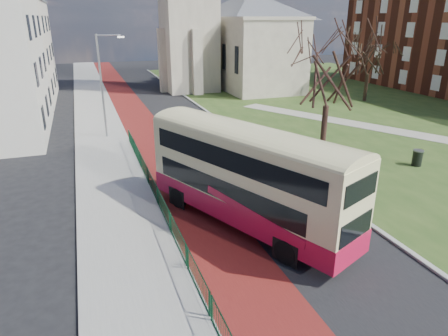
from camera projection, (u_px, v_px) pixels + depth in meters
name	position (u px, v px, depth m)	size (l,w,h in m)	color
ground	(238.00, 232.00, 18.38)	(160.00, 160.00, 0.00)	black
road_carriageway	(173.00, 126.00, 36.48)	(9.00, 120.00, 0.01)	black
bus_lane	(144.00, 128.00, 35.63)	(3.40, 120.00, 0.01)	#591414
pavement_west	(99.00, 131.00, 34.42)	(4.00, 120.00, 0.12)	gray
kerb_west	(123.00, 129.00, 35.04)	(0.25, 120.00, 0.13)	#999993
kerb_east	(214.00, 116.00, 39.66)	(0.25, 80.00, 0.13)	#999993
grass_green	(378.00, 103.00, 45.93)	(40.00, 80.00, 0.04)	#294619
footpath	(416.00, 135.00, 33.45)	(2.20, 36.00, 0.03)	#9E998C
pedestrian_railing	(157.00, 196.00, 20.78)	(0.07, 24.00, 1.12)	#0C371F
street_block_far	(2.00, 51.00, 45.45)	(10.30, 16.30, 11.50)	beige
streetlamp	(103.00, 81.00, 31.26)	(2.13, 0.18, 8.00)	gray
bus	(247.00, 173.00, 18.11)	(6.79, 11.13, 4.62)	#AB0F33
winter_tree_near	(330.00, 63.00, 26.19)	(7.90, 7.90, 9.24)	#311E18
winter_tree_far	(370.00, 52.00, 45.37)	(6.68, 6.68, 8.10)	black
litter_bin	(417.00, 158.00, 26.33)	(0.76, 0.76, 1.08)	black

